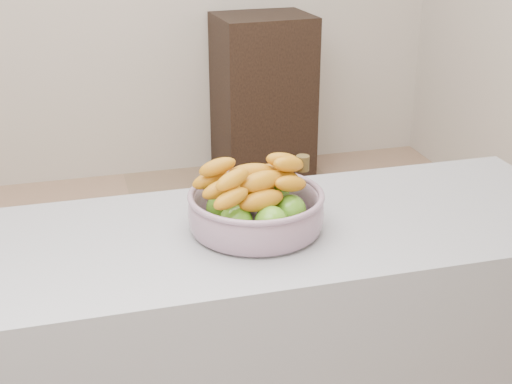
% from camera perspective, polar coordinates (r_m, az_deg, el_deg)
% --- Properties ---
extents(ground, '(4.00, 4.00, 0.00)m').
position_cam_1_polar(ground, '(2.85, -6.59, -13.13)').
color(ground, '#A47F64').
rests_on(ground, ground).
extents(counter, '(2.00, 0.60, 0.90)m').
position_cam_1_polar(counter, '(2.00, -3.69, -15.03)').
color(counter, gray).
rests_on(counter, ground).
extents(cabinet, '(0.58, 0.48, 1.00)m').
position_cam_1_polar(cabinet, '(4.39, 0.56, 7.58)').
color(cabinet, black).
rests_on(cabinet, ground).
extents(fruit_bowl, '(0.34, 0.34, 0.17)m').
position_cam_1_polar(fruit_bowl, '(1.76, -0.02, -1.21)').
color(fruit_bowl, '#9DA7BD').
rests_on(fruit_bowl, counter).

